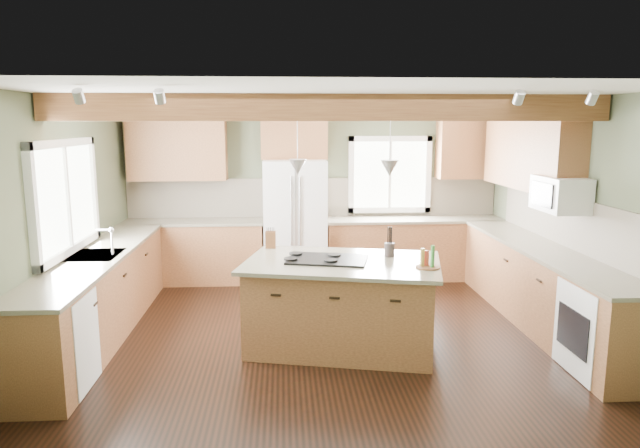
{
  "coord_description": "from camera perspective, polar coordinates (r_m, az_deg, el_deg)",
  "views": [
    {
      "loc": [
        -0.47,
        -6.1,
        2.32
      ],
      "look_at": [
        -0.05,
        0.3,
        1.18
      ],
      "focal_mm": 32.0,
      "sensor_mm": 36.0,
      "label": 1
    }
  ],
  "objects": [
    {
      "name": "floor",
      "position": [
        6.54,
        0.65,
        -10.73
      ],
      "size": [
        5.6,
        5.6,
        0.0
      ],
      "primitive_type": "plane",
      "color": "black",
      "rests_on": "ground"
    },
    {
      "name": "ceiling",
      "position": [
        6.12,
        0.7,
        12.67
      ],
      "size": [
        5.6,
        5.6,
        0.0
      ],
      "primitive_type": "plane",
      "rotation": [
        3.14,
        0.0,
        0.0
      ],
      "color": "silver",
      "rests_on": "wall_back"
    },
    {
      "name": "wall_back",
      "position": [
        8.67,
        -0.6,
        3.29
      ],
      "size": [
        5.6,
        0.0,
        5.6
      ],
      "primitive_type": "plane",
      "rotation": [
        1.57,
        0.0,
        0.0
      ],
      "color": "#49533B",
      "rests_on": "ground"
    },
    {
      "name": "wall_left",
      "position": [
        6.61,
        -24.33,
        0.27
      ],
      "size": [
        0.0,
        5.0,
        5.0
      ],
      "primitive_type": "plane",
      "rotation": [
        1.57,
        0.0,
        1.57
      ],
      "color": "#49533B",
      "rests_on": "ground"
    },
    {
      "name": "wall_right",
      "position": [
        6.99,
        24.2,
        0.78
      ],
      "size": [
        0.0,
        5.0,
        5.0
      ],
      "primitive_type": "plane",
      "rotation": [
        1.57,
        0.0,
        -1.57
      ],
      "color": "#49533B",
      "rests_on": "ground"
    },
    {
      "name": "ceiling_beam",
      "position": [
        5.71,
        1.02,
        11.55
      ],
      "size": [
        5.55,
        0.26,
        0.26
      ],
      "primitive_type": "cube",
      "color": "#4E2816",
      "rests_on": "ceiling"
    },
    {
      "name": "soffit_trim",
      "position": [
        8.51,
        -0.58,
        11.53
      ],
      "size": [
        5.55,
        0.2,
        0.1
      ],
      "primitive_type": "cube",
      "color": "#4E2816",
      "rests_on": "ceiling"
    },
    {
      "name": "backsplash_back",
      "position": [
        8.67,
        -0.59,
        2.69
      ],
      "size": [
        5.58,
        0.03,
        0.58
      ],
      "primitive_type": "cube",
      "color": "brown",
      "rests_on": "wall_back"
    },
    {
      "name": "backsplash_right",
      "position": [
        7.05,
        23.85,
        0.12
      ],
      "size": [
        0.03,
        3.7,
        0.58
      ],
      "primitive_type": "cube",
      "color": "brown",
      "rests_on": "wall_right"
    },
    {
      "name": "base_cab_back_left",
      "position": [
        8.61,
        -12.47,
        -2.8
      ],
      "size": [
        2.02,
        0.6,
        0.88
      ],
      "primitive_type": "cube",
      "color": "brown",
      "rests_on": "floor"
    },
    {
      "name": "counter_back_left",
      "position": [
        8.52,
        -12.59,
        0.21
      ],
      "size": [
        2.06,
        0.64,
        0.04
      ],
      "primitive_type": "cube",
      "color": "#433E31",
      "rests_on": "base_cab_back_left"
    },
    {
      "name": "base_cab_back_right",
      "position": [
        8.73,
        9.34,
        -2.52
      ],
      "size": [
        2.62,
        0.6,
        0.88
      ],
      "primitive_type": "cube",
      "color": "brown",
      "rests_on": "floor"
    },
    {
      "name": "counter_back_right",
      "position": [
        8.64,
        9.43,
        0.46
      ],
      "size": [
        2.66,
        0.64,
        0.04
      ],
      "primitive_type": "cube",
      "color": "#433E31",
      "rests_on": "base_cab_back_right"
    },
    {
      "name": "base_cab_left",
      "position": [
        6.74,
        -21.24,
        -6.85
      ],
      "size": [
        0.6,
        3.7,
        0.88
      ],
      "primitive_type": "cube",
      "color": "brown",
      "rests_on": "floor"
    },
    {
      "name": "counter_left",
      "position": [
        6.63,
        -21.5,
        -3.04
      ],
      "size": [
        0.64,
        3.74,
        0.04
      ],
      "primitive_type": "cube",
      "color": "#433E31",
      "rests_on": "base_cab_left"
    },
    {
      "name": "base_cab_right",
      "position": [
        7.08,
        21.35,
        -6.05
      ],
      "size": [
        0.6,
        3.7,
        0.88
      ],
      "primitive_type": "cube",
      "color": "brown",
      "rests_on": "floor"
    },
    {
      "name": "counter_right",
      "position": [
        6.97,
        21.59,
        -2.42
      ],
      "size": [
        0.64,
        3.74,
        0.04
      ],
      "primitive_type": "cube",
      "color": "#433E31",
      "rests_on": "base_cab_right"
    },
    {
      "name": "upper_cab_back_left",
      "position": [
        8.57,
        -14.06,
        7.28
      ],
      "size": [
        1.4,
        0.35,
        0.9
      ],
      "primitive_type": "cube",
      "color": "brown",
      "rests_on": "wall_back"
    },
    {
      "name": "upper_cab_over_fridge",
      "position": [
        8.43,
        -2.6,
        8.89
      ],
      "size": [
        0.96,
        0.35,
        0.7
      ],
      "primitive_type": "cube",
      "color": "brown",
      "rests_on": "wall_back"
    },
    {
      "name": "upper_cab_right",
      "position": [
        7.66,
        20.25,
        6.67
      ],
      "size": [
        0.35,
        2.2,
        0.9
      ],
      "primitive_type": "cube",
      "color": "brown",
      "rests_on": "wall_right"
    },
    {
      "name": "upper_cab_back_corner",
      "position": [
        8.87,
        14.58,
        7.34
      ],
      "size": [
        0.9,
        0.35,
        0.9
      ],
      "primitive_type": "cube",
      "color": "brown",
      "rests_on": "wall_back"
    },
    {
      "name": "window_left",
      "position": [
        6.61,
        -24.17,
        2.48
      ],
      "size": [
        0.04,
        1.6,
        1.05
      ],
      "primitive_type": "cube",
      "color": "white",
      "rests_on": "wall_left"
    },
    {
      "name": "window_back",
      "position": [
        8.76,
        6.96,
        4.94
      ],
      "size": [
        1.1,
        0.04,
        1.0
      ],
      "primitive_type": "cube",
      "color": "white",
      "rests_on": "wall_back"
    },
    {
      "name": "sink",
      "position": [
        6.63,
        -21.5,
        -2.99
      ],
      "size": [
        0.5,
        0.65,
        0.03
      ],
      "primitive_type": "cube",
      "color": "#262628",
      "rests_on": "counter_left"
    },
    {
      "name": "faucet",
      "position": [
        6.54,
        -20.08,
        -1.76
      ],
      "size": [
        0.02,
        0.02,
        0.28
      ],
      "primitive_type": "cylinder",
      "color": "#B2B2B7",
      "rests_on": "sink"
    },
    {
      "name": "dishwasher",
      "position": [
        5.58,
        -25.15,
        -10.74
      ],
      "size": [
        0.6,
        0.6,
        0.84
      ],
      "primitive_type": "cube",
      "color": "white",
      "rests_on": "floor"
    },
    {
      "name": "oven",
      "position": [
        5.99,
        26.55,
        -9.45
      ],
      "size": [
        0.6,
        0.72,
        0.84
      ],
      "primitive_type": "cube",
      "color": "white",
      "rests_on": "floor"
    },
    {
      "name": "microwave",
      "position": [
        6.82,
        22.91,
        2.77
      ],
      "size": [
        0.4,
        0.7,
        0.38
      ],
      "primitive_type": "cube",
      "color": "white",
      "rests_on": "wall_right"
    },
    {
      "name": "pendant_left",
      "position": [
        5.81,
        -2.26,
        5.7
      ],
      "size": [
        0.18,
        0.18,
        0.16
      ],
      "primitive_type": "cone",
      "rotation": [
        3.14,
        0.0,
        0.0
      ],
      "color": "#B2B2B7",
      "rests_on": "ceiling"
    },
    {
      "name": "pendant_right",
      "position": [
        5.7,
        6.97,
        5.55
      ],
      "size": [
        0.18,
        0.18,
        0.16
      ],
      "primitive_type": "cone",
      "rotation": [
        3.14,
        0.0,
        0.0
      ],
      "color": "#B2B2B7",
      "rests_on": "ceiling"
    },
    {
      "name": "refrigerator",
      "position": [
        8.34,
        -2.51,
        0.24
      ],
      "size": [
        0.9,
        0.74,
        1.8
      ],
      "primitive_type": "cube",
      "color": "white",
      "rests_on": "floor"
    },
    {
      "name": "island",
      "position": [
        6.02,
        2.21,
        -8.15
      ],
      "size": [
        2.06,
        1.52,
        0.88
      ],
      "primitive_type": "cube",
      "rotation": [
        0.0,
        0.0,
        -0.23
      ],
      "color": "brown",
      "rests_on": "floor"
    },
    {
      "name": "island_top",
      "position": [
        5.9,
        2.24,
        -3.9
      ],
      "size": [
        2.21,
        1.67,
        0.04
      ],
      "primitive_type": "cube",
      "rotation": [
        0.0,
        0.0,
        -0.23
      ],
      "color": "#433E31",
      "rests_on": "island"
    },
    {
      "name": "cooktop",
      "position": [
        5.91,
        0.75,
        -3.56
      ],
      "size": [
        0.9,
        0.7,
        0.02
      ],
      "primitive_type": "cube",
      "rotation": [
        0.0,
        0.0,
        -0.23
      ],
      "color": "black",
      "rests_on": "island_top"
    },
    {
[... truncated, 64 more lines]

